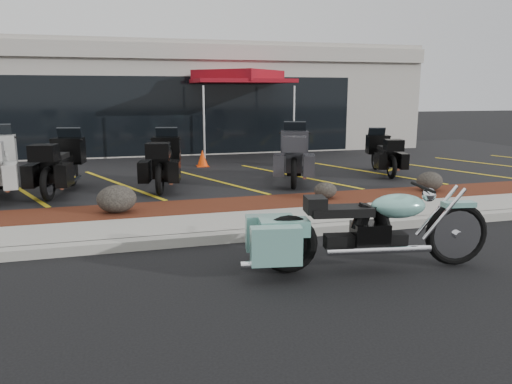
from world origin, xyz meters
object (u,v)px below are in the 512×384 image
object	(u,v)px
touring_white	(0,157)
traffic_cone	(202,158)
hero_cruiser	(457,225)
popup_canopy	(239,78)

from	to	relation	value
touring_white	traffic_cone	world-z (taller)	touring_white
hero_cruiser	touring_white	size ratio (longest dim) A/B	1.29
touring_white	traffic_cone	bearing A→B (deg)	-71.73
hero_cruiser	traffic_cone	world-z (taller)	hero_cruiser
hero_cruiser	touring_white	world-z (taller)	touring_white
hero_cruiser	touring_white	distance (m)	9.59
hero_cruiser	popup_canopy	xyz separation A→B (m)	(-0.34, 10.77, 2.15)
touring_white	popup_canopy	size ratio (longest dim) A/B	0.64
traffic_cone	hero_cruiser	bearing A→B (deg)	-77.99
traffic_cone	popup_canopy	size ratio (longest dim) A/B	0.12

